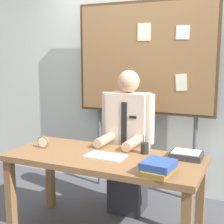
# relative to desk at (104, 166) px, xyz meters

# --- Properties ---
(back_wall) EXTENTS (6.40, 0.08, 2.70)m
(back_wall) POSITION_rel_desk_xyz_m (0.00, 1.24, 0.70)
(back_wall) COLOR silver
(back_wall) RESTS_ON ground_plane
(desk) EXTENTS (1.66, 0.72, 0.75)m
(desk) POSITION_rel_desk_xyz_m (0.00, 0.00, 0.00)
(desk) COLOR brown
(desk) RESTS_ON ground_plane
(person) EXTENTS (0.55, 0.56, 1.45)m
(person) POSITION_rel_desk_xyz_m (0.00, 0.55, 0.03)
(person) COLOR #2D2D33
(person) RESTS_ON ground_plane
(bulletin_board) EXTENTS (1.58, 0.09, 2.17)m
(bulletin_board) POSITION_rel_desk_xyz_m (0.00, 1.03, 0.88)
(bulletin_board) COLOR #4C3823
(bulletin_board) RESTS_ON ground_plane
(book_stack) EXTENTS (0.23, 0.30, 0.09)m
(book_stack) POSITION_rel_desk_xyz_m (0.55, -0.22, 0.14)
(book_stack) COLOR olive
(book_stack) RESTS_ON desk
(open_notebook) EXTENTS (0.34, 0.19, 0.01)m
(open_notebook) POSITION_rel_desk_xyz_m (0.03, -0.02, 0.10)
(open_notebook) COLOR white
(open_notebook) RESTS_ON desk
(desk_clock) EXTENTS (0.11, 0.04, 0.11)m
(desk_clock) POSITION_rel_desk_xyz_m (-0.61, -0.01, 0.15)
(desk_clock) COLOR olive
(desk_clock) RESTS_ON desk
(pen_holder) EXTENTS (0.07, 0.07, 0.16)m
(pen_holder) POSITION_rel_desk_xyz_m (0.30, 0.20, 0.14)
(pen_holder) COLOR #262626
(pen_holder) RESTS_ON desk
(paper_tray) EXTENTS (0.26, 0.20, 0.06)m
(paper_tray) POSITION_rel_desk_xyz_m (0.65, 0.22, 0.12)
(paper_tray) COLOR #333338
(paper_tray) RESTS_ON desk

